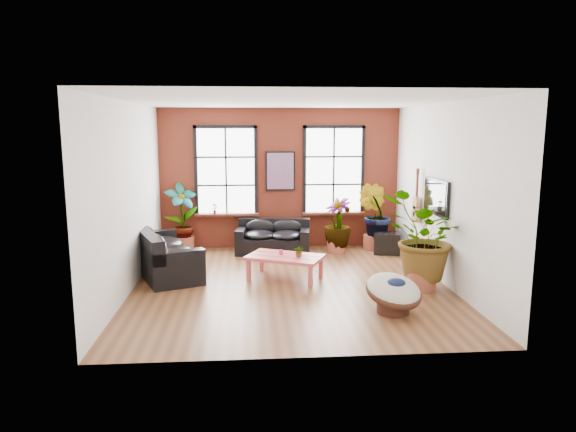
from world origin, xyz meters
The scene contains 19 objects.
room centered at (0.00, 0.15, 1.75)m, with size 6.04×6.54×3.54m.
sofa_back centered at (-0.21, 2.61, 0.37)m, with size 1.86×1.09×0.81m.
sofa_left centered at (-2.60, 0.93, 0.43)m, with size 1.84×2.60×0.95m.
coffee_table centered at (-0.08, 0.40, 0.42)m, with size 1.69×1.39×0.57m.
papasan_chair centered at (1.57, -1.69, 0.36)m, with size 1.20×1.20×0.69m.
poster centered at (0.00, 3.18, 1.95)m, with size 0.74×0.06×0.98m.
tv_wall_unit centered at (2.93, 0.60, 1.54)m, with size 0.13×1.86×1.20m.
media_box centered at (2.53, 2.33, 0.26)m, with size 0.71×0.63×0.51m.
pot_back_left centered at (-2.40, 3.00, 0.17)m, with size 0.63×0.63×0.35m.
pot_back_right centered at (2.32, 2.79, 0.18)m, with size 0.58×0.58×0.37m.
pot_right_wall centered at (2.44, -0.45, 0.21)m, with size 0.60×0.60×0.42m.
pot_mid centered at (1.33, 2.54, 0.16)m, with size 0.52×0.52×0.32m.
floor_plant_back_left centered at (-2.44, 2.97, 0.92)m, with size 0.81×0.55×1.55m, color #1B641A.
floor_plant_back_right centered at (2.33, 2.79, 0.89)m, with size 0.82×0.66×1.49m, color #1B641A.
floor_plant_right_wall centered at (2.47, -0.46, 0.99)m, with size 1.49×1.29×1.66m, color #1B641A.
floor_plant_mid centered at (1.35, 2.55, 0.74)m, with size 0.67×0.67×1.20m, color #1B641A.
table_plant centered at (0.20, 0.29, 0.59)m, with size 0.21×0.19×0.24m, color #1B641A.
sill_plant_left centered at (-1.65, 3.13, 1.04)m, with size 0.14×0.10×0.27m, color #1B641A.
sill_plant_right centered at (1.70, 3.13, 1.04)m, with size 0.15×0.15×0.27m, color #1B641A.
Camera 1 is at (-0.76, -9.61, 3.01)m, focal length 32.00 mm.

